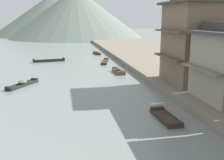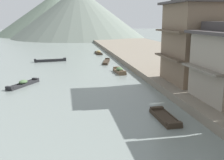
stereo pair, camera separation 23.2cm
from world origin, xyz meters
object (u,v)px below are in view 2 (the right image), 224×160
(boat_moored_nearest, at_px, (119,71))
(house_waterfront_narrow, at_px, (197,40))
(boat_moored_second, at_px, (165,118))
(boat_moored_third, at_px, (23,84))
(boat_midriver_upstream, at_px, (98,53))
(boat_moored_far, at_px, (50,61))
(boat_midriver_drifting, at_px, (106,62))

(boat_moored_nearest, bearing_deg, house_waterfront_narrow, -56.81)
(boat_moored_second, height_order, boat_moored_third, boat_moored_third)
(boat_midriver_upstream, xyz_separation_m, house_waterfront_narrow, (6.27, -29.54, 4.75))
(boat_moored_far, height_order, boat_midriver_upstream, boat_midriver_upstream)
(boat_moored_third, bearing_deg, boat_moored_far, 82.91)
(boat_moored_nearest, distance_m, boat_moored_far, 15.11)
(house_waterfront_narrow, bearing_deg, boat_moored_second, -128.24)
(boat_moored_third, height_order, boat_midriver_upstream, boat_midriver_upstream)
(boat_moored_third, xyz_separation_m, boat_midriver_drifting, (11.33, 14.09, -0.09))
(boat_moored_nearest, distance_m, boat_midriver_upstream, 20.32)
(boat_moored_second, relative_size, boat_midriver_drifting, 0.64)
(boat_moored_nearest, height_order, boat_moored_third, boat_moored_nearest)
(boat_midriver_upstream, bearing_deg, boat_midriver_drifting, -90.67)
(house_waterfront_narrow, bearing_deg, boat_moored_nearest, 123.19)
(boat_moored_second, relative_size, house_waterfront_narrow, 0.41)
(boat_moored_far, relative_size, boat_midriver_drifting, 0.96)
(boat_moored_nearest, relative_size, house_waterfront_narrow, 0.42)
(boat_moored_third, bearing_deg, house_waterfront_narrow, -13.11)
(boat_midriver_drifting, bearing_deg, boat_moored_far, 163.83)
(boat_moored_third, distance_m, boat_moored_far, 16.90)
(boat_moored_third, relative_size, house_waterfront_narrow, 0.49)
(boat_moored_nearest, height_order, boat_moored_second, boat_moored_nearest)
(boat_moored_second, bearing_deg, boat_midriver_upstream, 89.97)
(boat_moored_far, xyz_separation_m, house_waterfront_narrow, (15.64, -20.89, 4.84))
(boat_moored_third, bearing_deg, boat_moored_nearest, 23.55)
(boat_moored_nearest, bearing_deg, boat_moored_second, -90.84)
(boat_moored_nearest, height_order, boat_midriver_drifting, boat_moored_nearest)
(boat_moored_nearest, relative_size, boat_moored_far, 0.67)
(boat_moored_far, bearing_deg, house_waterfront_narrow, -53.19)
(boat_midriver_drifting, distance_m, house_waterfront_narrow, 19.92)
(boat_moored_nearest, distance_m, boat_moored_second, 17.20)
(boat_midriver_upstream, relative_size, house_waterfront_narrow, 0.45)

